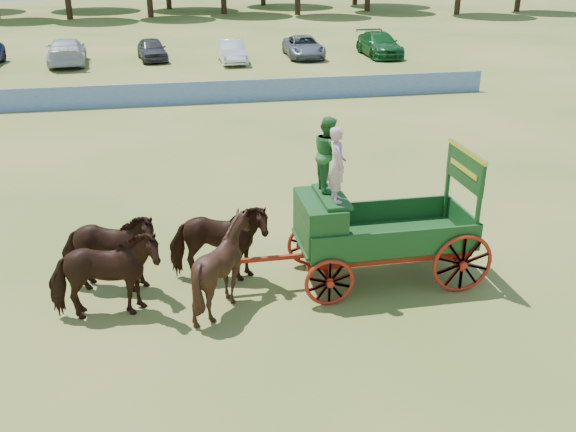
{
  "coord_description": "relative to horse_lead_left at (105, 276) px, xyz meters",
  "views": [
    {
      "loc": [
        -4.07,
        -12.68,
        7.21
      ],
      "look_at": [
        -1.46,
        0.8,
        1.3
      ],
      "focal_mm": 40.0,
      "sensor_mm": 36.0,
      "label": 1
    }
  ],
  "objects": [
    {
      "name": "parked_cars",
      "position": [
        -1.98,
        30.71,
        -0.2
      ],
      "size": [
        38.65,
        6.48,
        1.63
      ],
      "color": "silver",
      "rests_on": "ground"
    },
    {
      "name": "horse_lead_right",
      "position": [
        0.0,
        1.1,
        0.0
      ],
      "size": [
        2.47,
        1.55,
        1.93
      ],
      "primitive_type": "imported",
      "rotation": [
        0.0,
        0.0,
        1.33
      ],
      "color": "black",
      "rests_on": "ground"
    },
    {
      "name": "horse_wheel_right",
      "position": [
        2.4,
        1.1,
        0.0
      ],
      "size": [
        2.43,
        1.41,
        1.93
      ],
      "primitive_type": "imported",
      "rotation": [
        0.0,
        0.0,
        1.4
      ],
      "color": "black",
      "rests_on": "ground"
    },
    {
      "name": "horse_wheel_left",
      "position": [
        2.4,
        0.0,
        0.0
      ],
      "size": [
        2.04,
        1.89,
        1.93
      ],
      "primitive_type": "imported",
      "rotation": [
        0.0,
        0.0,
        1.78
      ],
      "color": "black",
      "rests_on": "ground"
    },
    {
      "name": "ground",
      "position": [
        5.54,
        0.75,
        -0.97
      ],
      "size": [
        160.0,
        160.0,
        0.0
      ],
      "primitive_type": "plane",
      "color": "olive",
      "rests_on": "ground"
    },
    {
      "name": "horse_lead_left",
      "position": [
        0.0,
        0.0,
        0.0
      ],
      "size": [
        2.31,
        1.09,
        1.93
      ],
      "primitive_type": "imported",
      "rotation": [
        0.0,
        0.0,
        1.59
      ],
      "color": "black",
      "rests_on": "ground"
    },
    {
      "name": "sponsor_banner",
      "position": [
        4.54,
        18.75,
        -0.44
      ],
      "size": [
        26.0,
        0.08,
        1.05
      ],
      "primitive_type": "cube",
      "color": "#1C4E9C",
      "rests_on": "ground"
    },
    {
      "name": "farm_dray",
      "position": [
        5.34,
        0.58,
        0.72
      ],
      "size": [
        6.0,
        2.0,
        3.79
      ],
      "color": "#A92C10",
      "rests_on": "ground"
    }
  ]
}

